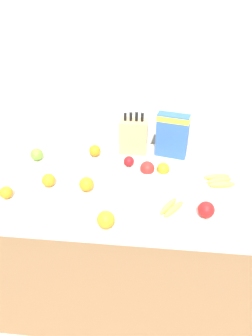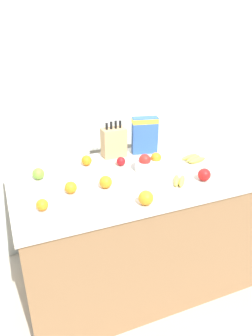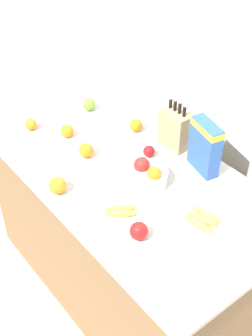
{
  "view_description": "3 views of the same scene",
  "coord_description": "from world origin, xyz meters",
  "px_view_note": "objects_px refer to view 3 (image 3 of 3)",
  "views": [
    {
      "loc": [
        0.1,
        -1.5,
        2.03
      ],
      "look_at": [
        -0.05,
        -0.06,
        1.06
      ],
      "focal_mm": 35.0,
      "sensor_mm": 36.0,
      "label": 1
    },
    {
      "loc": [
        -0.82,
        -1.81,
        1.94
      ],
      "look_at": [
        -0.08,
        0.01,
        0.98
      ],
      "focal_mm": 35.0,
      "sensor_mm": 36.0,
      "label": 2
    },
    {
      "loc": [
        1.44,
        -1.16,
        2.5
      ],
      "look_at": [
        0.03,
        -0.05,
        1.01
      ],
      "focal_mm": 50.0,
      "sensor_mm": 36.0,
      "label": 3
    }
  ],
  "objects_px": {
    "fruit_bowl": "(147,175)",
    "orange_mid_left": "(67,131)",
    "cereal_box": "(205,145)",
    "banana_bunch_right": "(202,219)",
    "apple_rightmost": "(139,231)",
    "apple_rear": "(89,104)",
    "apple_by_knife_block": "(149,151)",
    "orange_back_center": "(58,185)",
    "orange_by_cereal": "(136,125)",
    "knife_block": "(176,128)",
    "orange_front_center": "(31,124)",
    "banana_bunch_left": "(121,211)",
    "orange_front_left": "(86,150)"
  },
  "relations": [
    {
      "from": "banana_bunch_right",
      "to": "apple_by_knife_block",
      "type": "bearing_deg",
      "value": 166.4
    },
    {
      "from": "knife_block",
      "to": "orange_back_center",
      "type": "height_order",
      "value": "knife_block"
    },
    {
      "from": "apple_rightmost",
      "to": "orange_front_left",
      "type": "xyz_separation_m",
      "value": [
        -0.63,
        0.15,
        -0.0
      ]
    },
    {
      "from": "apple_rear",
      "to": "fruit_bowl",
      "type": "bearing_deg",
      "value": -12.01
    },
    {
      "from": "banana_bunch_left",
      "to": "orange_mid_left",
      "type": "height_order",
      "value": "orange_mid_left"
    },
    {
      "from": "apple_by_knife_block",
      "to": "orange_mid_left",
      "type": "xyz_separation_m",
      "value": [
        -0.43,
        -0.25,
        0.01
      ]
    },
    {
      "from": "apple_by_knife_block",
      "to": "orange_front_center",
      "type": "xyz_separation_m",
      "value": [
        -0.62,
        -0.38,
        0.0
      ]
    },
    {
      "from": "knife_block",
      "to": "apple_rightmost",
      "type": "distance_m",
      "value": 0.73
    },
    {
      "from": "cereal_box",
      "to": "banana_bunch_right",
      "type": "distance_m",
      "value": 0.41
    },
    {
      "from": "cereal_box",
      "to": "apple_rear",
      "type": "bearing_deg",
      "value": -158.05
    },
    {
      "from": "cereal_box",
      "to": "apple_rightmost",
      "type": "relative_size",
      "value": 3.4
    },
    {
      "from": "knife_block",
      "to": "orange_by_cereal",
      "type": "bearing_deg",
      "value": -161.04
    },
    {
      "from": "fruit_bowl",
      "to": "apple_by_knife_block",
      "type": "xyz_separation_m",
      "value": [
        -0.16,
        0.15,
        -0.02
      ]
    },
    {
      "from": "knife_block",
      "to": "cereal_box",
      "type": "xyz_separation_m",
      "value": [
        0.24,
        -0.03,
        0.04
      ]
    },
    {
      "from": "orange_front_left",
      "to": "cereal_box",
      "type": "bearing_deg",
      "value": 42.07
    },
    {
      "from": "cereal_box",
      "to": "orange_front_left",
      "type": "bearing_deg",
      "value": -125.52
    },
    {
      "from": "knife_block",
      "to": "orange_front_left",
      "type": "xyz_separation_m",
      "value": [
        -0.22,
        -0.45,
        -0.07
      ]
    },
    {
      "from": "orange_front_center",
      "to": "orange_by_cereal",
      "type": "relative_size",
      "value": 0.91
    },
    {
      "from": "apple_rear",
      "to": "orange_front_center",
      "type": "relative_size",
      "value": 1.15
    },
    {
      "from": "banana_bunch_left",
      "to": "banana_bunch_right",
      "type": "relative_size",
      "value": 0.94
    },
    {
      "from": "apple_rear",
      "to": "knife_block",
      "type": "bearing_deg",
      "value": 15.84
    },
    {
      "from": "fruit_bowl",
      "to": "orange_by_cereal",
      "type": "relative_size",
      "value": 2.8
    },
    {
      "from": "apple_rightmost",
      "to": "banana_bunch_left",
      "type": "bearing_deg",
      "value": 169.88
    },
    {
      "from": "apple_rear",
      "to": "orange_mid_left",
      "type": "bearing_deg",
      "value": -59.18
    },
    {
      "from": "orange_by_cereal",
      "to": "apple_by_knife_block",
      "type": "bearing_deg",
      "value": -22.73
    },
    {
      "from": "fruit_bowl",
      "to": "banana_bunch_right",
      "type": "xyz_separation_m",
      "value": [
        0.37,
        0.02,
        -0.03
      ]
    },
    {
      "from": "knife_block",
      "to": "apple_rightmost",
      "type": "relative_size",
      "value": 3.76
    },
    {
      "from": "apple_by_knife_block",
      "to": "fruit_bowl",
      "type": "bearing_deg",
      "value": -43.15
    },
    {
      "from": "knife_block",
      "to": "orange_front_center",
      "type": "xyz_separation_m",
      "value": [
        -0.63,
        -0.55,
        -0.08
      ]
    },
    {
      "from": "fruit_bowl",
      "to": "orange_mid_left",
      "type": "distance_m",
      "value": 0.59
    },
    {
      "from": "knife_block",
      "to": "orange_mid_left",
      "type": "height_order",
      "value": "knife_block"
    },
    {
      "from": "apple_rear",
      "to": "orange_by_cereal",
      "type": "distance_m",
      "value": 0.36
    },
    {
      "from": "apple_rightmost",
      "to": "apple_rear",
      "type": "height_order",
      "value": "apple_rightmost"
    },
    {
      "from": "apple_by_knife_block",
      "to": "orange_back_center",
      "type": "bearing_deg",
      "value": -96.18
    },
    {
      "from": "apple_rear",
      "to": "banana_bunch_left",
      "type": "bearing_deg",
      "value": -25.52
    },
    {
      "from": "fruit_bowl",
      "to": "orange_back_center",
      "type": "height_order",
      "value": "fruit_bowl"
    },
    {
      "from": "fruit_bowl",
      "to": "banana_bunch_left",
      "type": "xyz_separation_m",
      "value": [
        0.1,
        -0.24,
        -0.03
      ]
    },
    {
      "from": "orange_mid_left",
      "to": "apple_rear",
      "type": "bearing_deg",
      "value": 120.82
    },
    {
      "from": "knife_block",
      "to": "fruit_bowl",
      "type": "bearing_deg",
      "value": -66.0
    },
    {
      "from": "apple_rightmost",
      "to": "orange_back_center",
      "type": "height_order",
      "value": "orange_back_center"
    },
    {
      "from": "orange_back_center",
      "to": "apple_rightmost",
      "type": "bearing_deg",
      "value": 14.37
    },
    {
      "from": "apple_rear",
      "to": "orange_mid_left",
      "type": "height_order",
      "value": "apple_rear"
    },
    {
      "from": "apple_rear",
      "to": "orange_back_center",
      "type": "xyz_separation_m",
      "value": [
        0.52,
        -0.55,
        0.0
      ]
    },
    {
      "from": "banana_bunch_left",
      "to": "orange_back_center",
      "type": "xyz_separation_m",
      "value": [
        -0.31,
        -0.15,
        0.03
      ]
    },
    {
      "from": "fruit_bowl",
      "to": "orange_by_cereal",
      "type": "distance_m",
      "value": 0.46
    },
    {
      "from": "orange_mid_left",
      "to": "orange_back_center",
      "type": "xyz_separation_m",
      "value": [
        0.37,
        -0.29,
        0.01
      ]
    },
    {
      "from": "fruit_bowl",
      "to": "apple_rightmost",
      "type": "bearing_deg",
      "value": -45.74
    },
    {
      "from": "banana_bunch_left",
      "to": "banana_bunch_right",
      "type": "xyz_separation_m",
      "value": [
        0.27,
        0.26,
        0.0
      ]
    },
    {
      "from": "banana_bunch_right",
      "to": "apple_rear",
      "type": "bearing_deg",
      "value": 172.94
    },
    {
      "from": "apple_by_knife_block",
      "to": "orange_front_left",
      "type": "xyz_separation_m",
      "value": [
        -0.21,
        -0.27,
        0.01
      ]
    }
  ]
}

